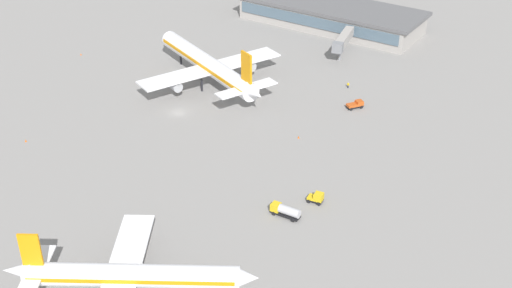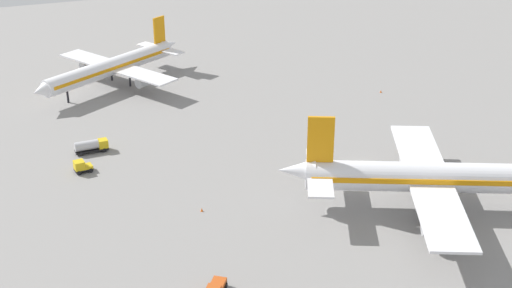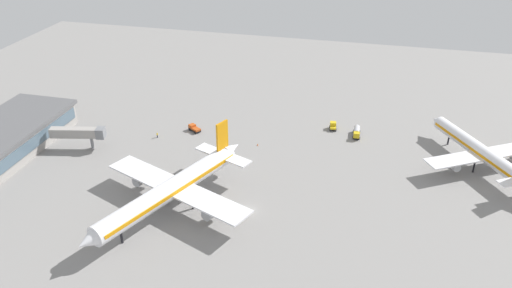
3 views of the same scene
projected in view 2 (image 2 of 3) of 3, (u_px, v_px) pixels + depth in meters
ground at (363, 166)px, 135.07m from camera, size 288.00×288.00×0.00m
airplane_at_gate at (112, 67)px, 170.88m from camera, size 39.22×32.93×13.39m
airplane_taxiing at (440, 177)px, 118.19m from camera, size 51.02×42.18×16.32m
baggage_tug at (82, 166)px, 132.25m from camera, size 3.43×2.60×2.30m
fuel_truck at (91, 146)px, 139.68m from camera, size 6.38×2.43×2.50m
safety_cone_mid_apron at (381, 91)px, 168.93m from camera, size 0.44×0.44×0.60m
safety_cone_far_side at (202, 210)px, 119.89m from camera, size 0.44×0.44×0.60m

